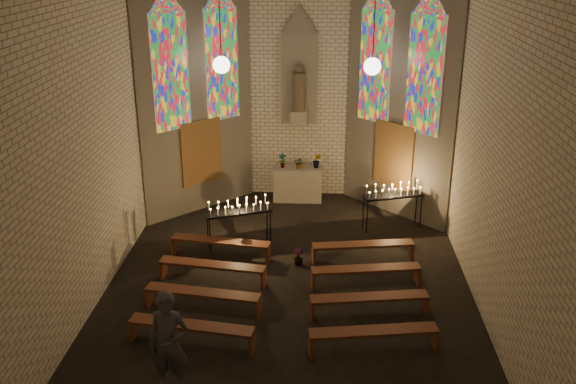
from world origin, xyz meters
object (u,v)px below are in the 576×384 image
object	(u,v)px
votive_stand_left	(239,209)
votive_stand_right	(393,193)
aisle_flower_pot	(298,257)
visitor	(169,343)
altar	(298,184)

from	to	relation	value
votive_stand_left	votive_stand_right	bearing A→B (deg)	-2.27
votive_stand_right	aisle_flower_pot	bearing A→B (deg)	-154.52
votive_stand_left	visitor	xyz separation A→B (m)	(-0.47, -5.51, -0.09)
altar	votive_stand_right	xyz separation A→B (m)	(2.57, -1.85, 0.51)
altar	votive_stand_right	world-z (taller)	votive_stand_right
altar	votive_stand_right	size ratio (longest dim) A/B	0.85
visitor	altar	bearing A→B (deg)	81.96
altar	aisle_flower_pot	xyz separation A→B (m)	(0.18, -4.05, -0.29)
altar	visitor	xyz separation A→B (m)	(-1.79, -8.66, 0.44)
visitor	votive_stand_right	bearing A→B (deg)	61.03
votive_stand_right	visitor	bearing A→B (deg)	-139.76
aisle_flower_pot	visitor	xyz separation A→B (m)	(-1.97, -4.62, 0.73)
altar	aisle_flower_pot	size ratio (longest dim) A/B	3.40
altar	votive_stand_left	xyz separation A→B (m)	(-1.33, -3.16, 0.52)
votive_stand_left	votive_stand_right	distance (m)	4.11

